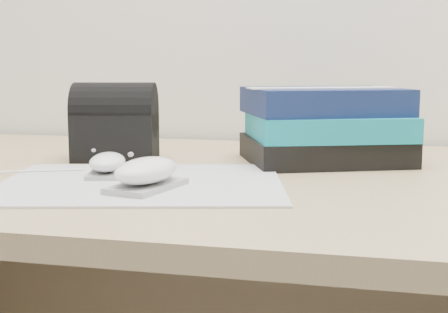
% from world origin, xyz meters
% --- Properties ---
extents(desk, '(1.60, 0.80, 0.73)m').
position_xyz_m(desk, '(0.00, 1.64, 0.50)').
color(desk, '#A2835A').
rests_on(desk, ground).
extents(mousepad, '(0.46, 0.39, 0.00)m').
position_xyz_m(mousepad, '(-0.16, 1.45, 0.73)').
color(mousepad, '#95949C').
rests_on(mousepad, desk).
extents(mouse_rear, '(0.07, 0.10, 0.04)m').
position_xyz_m(mouse_rear, '(-0.23, 1.49, 0.75)').
color(mouse_rear, '#9C9C9E').
rests_on(mouse_rear, mousepad).
extents(mouse_front, '(0.09, 0.13, 0.05)m').
position_xyz_m(mouse_front, '(-0.13, 1.41, 0.75)').
color(mouse_front, '#9A9B9D').
rests_on(mouse_front, mousepad).
extents(usb_cable, '(0.21, 0.10, 0.00)m').
position_xyz_m(usb_cable, '(-0.39, 1.48, 0.73)').
color(usb_cable, white).
rests_on(usb_cable, mousepad).
extents(book_stack, '(0.32, 0.29, 0.13)m').
position_xyz_m(book_stack, '(0.08, 1.72, 0.79)').
color(book_stack, black).
rests_on(book_stack, desk).
extents(pouch, '(0.16, 0.13, 0.14)m').
position_xyz_m(pouch, '(-0.28, 1.66, 0.80)').
color(pouch, black).
rests_on(pouch, desk).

